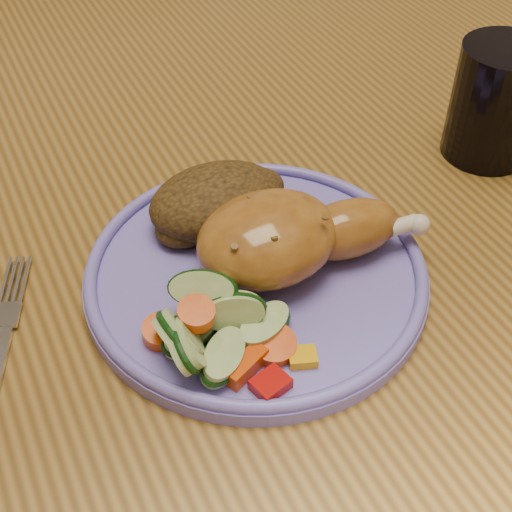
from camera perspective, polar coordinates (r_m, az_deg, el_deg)
name	(u,v)px	position (r m, az deg, el deg)	size (l,w,h in m)	color
dining_table	(274,215)	(0.73, 1.46, 3.32)	(0.90, 1.40, 0.75)	brown
chair_far	(111,81)	(1.32, -11.49, 13.56)	(0.42, 0.42, 0.91)	#4C2D16
plate	(256,276)	(0.55, 0.00, -1.59)	(0.26, 0.26, 0.01)	#6C61C0
plate_rim	(256,266)	(0.54, 0.00, -0.77)	(0.26, 0.26, 0.01)	#6C61C0
chicken_leg	(288,236)	(0.53, 2.56, 1.60)	(0.18, 0.09, 0.06)	#A06321
rice_pilaf	(219,201)	(0.57, -3.00, 4.42)	(0.12, 0.08, 0.05)	#4D3413
vegetable_pile	(214,331)	(0.48, -3.36, -5.98)	(0.11, 0.11, 0.05)	#A50A05
drinking_glass	(496,102)	(0.68, 18.65, 11.56)	(0.08, 0.08, 0.11)	black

